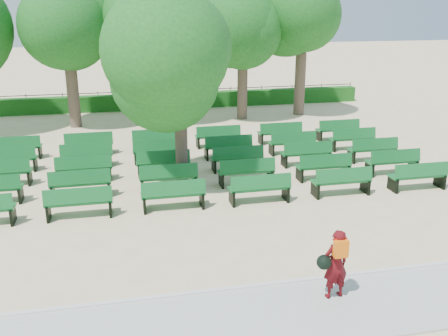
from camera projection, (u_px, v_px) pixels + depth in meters
name	position (u px, v px, depth m)	size (l,w,h in m)	color
ground	(181.00, 192.00, 16.80)	(120.00, 120.00, 0.00)	beige
paving	(230.00, 323.00, 9.93)	(30.00, 2.20, 0.06)	#B5B6B1
curb	(218.00, 291.00, 10.99)	(30.00, 0.12, 0.10)	silver
hedge	(150.00, 102.00, 29.63)	(26.00, 0.70, 0.90)	#185717
fence	(150.00, 108.00, 30.14)	(26.00, 0.10, 1.02)	black
tree_line	(156.00, 124.00, 26.07)	(21.80, 6.80, 7.04)	#1B631E
bench_array	(163.00, 172.00, 18.45)	(1.99, 0.73, 1.23)	#105F26
tree_among	(179.00, 64.00, 16.45)	(4.13, 4.13, 6.02)	brown
person	(335.00, 263.00, 10.50)	(0.76, 0.48, 1.57)	#4E0B0F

